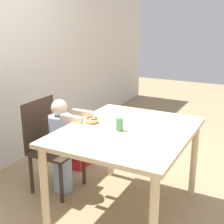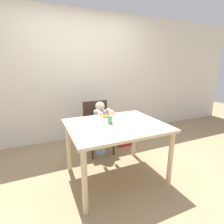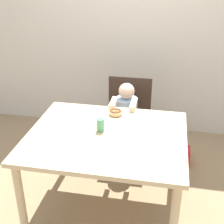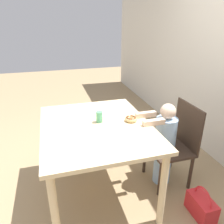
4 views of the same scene
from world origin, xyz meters
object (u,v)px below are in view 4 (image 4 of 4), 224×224
Objects in this scene: handbag at (201,206)px; cup at (99,117)px; child_figure at (164,144)px; donut at (131,119)px; chair at (175,144)px.

handbag is 2.92× the size of cup.
child_figure is 7.82× the size of donut.
handbag is at bearing 0.49° from chair.
cup is at bearing -102.65° from donut.
chair reaches higher than donut.
chair is 0.63m from handbag.
chair reaches higher than handbag.
donut is 1.02m from handbag.
cup is at bearing -99.10° from child_figure.
child_figure is at bearing 83.81° from donut.
child_figure is 0.75m from cup.
child_figure is 0.49m from donut.
donut is 0.30m from cup.
handbag is 1.24m from cup.
chair is 7.55× the size of donut.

